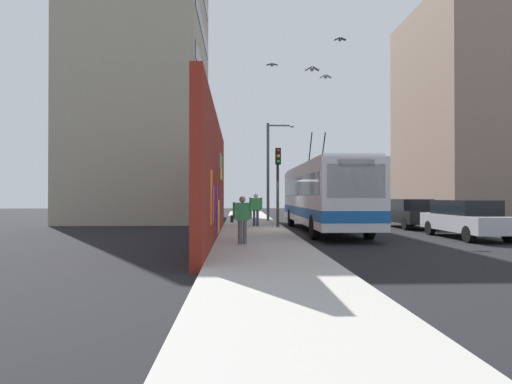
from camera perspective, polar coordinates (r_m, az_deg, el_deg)
The scene contains 13 objects.
ground_plane at distance 20.98m, azimuth 4.18°, elevation -5.32°, with size 80.00×80.00×0.00m, color black.
sidewalk_slab at distance 20.85m, azimuth -0.21°, elevation -5.14°, with size 48.00×3.20×0.15m, color #ADA8A0.
graffiti_wall at distance 17.09m, azimuth -5.60°, elevation 1.67°, with size 14.56×0.32×4.83m.
building_far_left at distance 33.21m, azimuth -14.53°, elevation 13.30°, with size 12.45×8.40×19.35m.
building_far_right at distance 40.00m, azimuth 27.06°, elevation 9.38°, with size 12.13×9.74×17.18m.
city_bus at distance 21.47m, azimuth 8.87°, elevation -0.31°, with size 11.99×2.51×5.07m.
parked_car_silver at distance 19.77m, azimuth 26.01°, elevation -3.14°, with size 4.89×1.77×1.58m.
parked_car_black at distance 25.08m, azimuth 19.63°, elevation -2.59°, with size 4.67×1.84×1.58m.
pedestrian_near_wall at distance 14.40m, azimuth -1.86°, elevation -3.23°, with size 0.22×0.72×1.59m.
pedestrian_midblock at distance 22.76m, azimuth -0.05°, elevation -1.99°, with size 0.23×0.76×1.73m.
traffic_light at distance 22.08m, azimuth 2.92°, elevation 2.45°, with size 0.49×0.28×4.08m.
street_lamp at distance 27.97m, azimuth 2.03°, elevation 3.69°, with size 0.44×1.79×6.33m.
flying_pigeons at distance 20.35m, azimuth 7.40°, elevation 16.69°, with size 5.58×3.63×2.70m.
Camera 1 is at (-20.77, 2.39, 1.76)m, focal length 30.18 mm.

